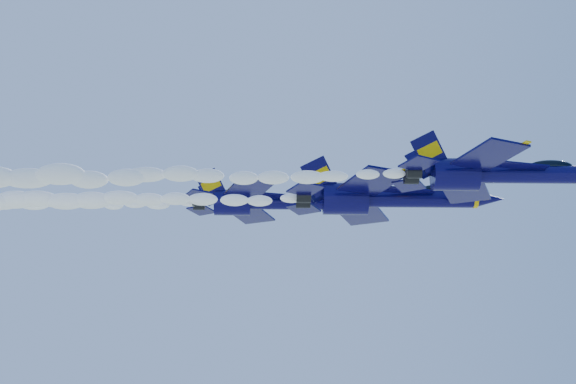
{
  "coord_description": "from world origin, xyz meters",
  "views": [
    {
      "loc": [
        -1.42,
        -67.14,
        128.13
      ],
      "look_at": [
        -0.2,
        -1.58,
        152.47
      ],
      "focal_mm": 50.0,
      "sensor_mm": 36.0,
      "label": 1
    }
  ],
  "objects": [
    {
      "name": "jet_lead",
      "position": [
        16.21,
        -8.67,
        151.52
      ],
      "size": [
        16.85,
        13.82,
        6.26
      ],
      "color": "#070539"
    },
    {
      "name": "smoke_trail_jet_lead",
      "position": [
        -17.5,
        -8.67,
        151.03
      ],
      "size": [
        53.02,
        2.28,
        2.05
      ],
      "primitive_type": "ellipsoid",
      "color": "white"
    },
    {
      "name": "jet_second",
      "position": [
        8.46,
        -1.35,
        152.08
      ],
      "size": [
        18.31,
        15.02,
        6.8
      ],
      "color": "#070539"
    },
    {
      "name": "jet_third",
      "position": [
        -2.19,
        5.27,
        154.01
      ],
      "size": [
        16.13,
        13.23,
        5.99
      ],
      "color": "#070539"
    }
  ]
}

